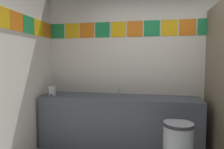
# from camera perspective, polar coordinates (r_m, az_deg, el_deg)

# --- Properties ---
(wall_back) EXTENTS (4.20, 0.09, 2.81)m
(wall_back) POSITION_cam_1_polar(r_m,az_deg,el_deg) (3.37, 16.31, 3.73)
(wall_back) COLOR silver
(wall_back) RESTS_ON ground_plane
(vanity_counter) EXTENTS (2.51, 0.56, 0.85)m
(vanity_counter) POSITION_cam_1_polar(r_m,az_deg,el_deg) (3.23, 1.85, -13.80)
(vanity_counter) COLOR #4C515B
(vanity_counter) RESTS_ON ground_plane
(faucet_center) EXTENTS (0.04, 0.10, 0.14)m
(faucet_center) POSITION_cam_1_polar(r_m,az_deg,el_deg) (3.20, 2.12, -5.25)
(faucet_center) COLOR silver
(faucet_center) RESTS_ON vanity_counter
(soap_dispenser) EXTENTS (0.09, 0.09, 0.16)m
(soap_dispenser) POSITION_cam_1_polar(r_m,az_deg,el_deg) (3.30, -17.18, -4.70)
(soap_dispenser) COLOR #B7BABF
(soap_dispenser) RESTS_ON vanity_counter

